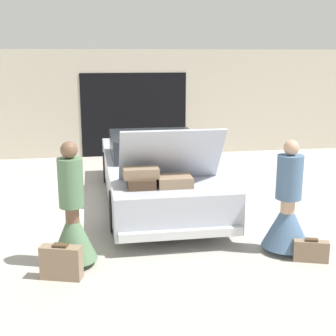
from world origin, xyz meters
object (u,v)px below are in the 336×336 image
(person_right, at_px, (287,213))
(suitcase_beside_left_person, at_px, (61,262))
(car, at_px, (156,171))
(suitcase_beside_right_person, at_px, (311,251))
(person_left, at_px, (73,222))

(person_right, height_order, suitcase_beside_left_person, person_right)
(car, bearing_deg, suitcase_beside_right_person, -61.16)
(person_left, relative_size, suitcase_beside_right_person, 3.48)
(suitcase_beside_right_person, bearing_deg, suitcase_beside_left_person, 179.23)
(person_right, relative_size, suitcase_beside_right_person, 3.35)
(suitcase_beside_right_person, bearing_deg, person_right, 117.04)
(car, distance_m, person_left, 2.93)
(suitcase_beside_left_person, relative_size, suitcase_beside_right_person, 1.12)
(car, xyz_separation_m, person_left, (-1.44, -2.55, 0.01))
(person_right, bearing_deg, person_left, 86.83)
(person_left, distance_m, person_right, 2.88)
(person_right, distance_m, suitcase_beside_left_person, 3.06)
(suitcase_beside_left_person, xyz_separation_m, suitcase_beside_right_person, (3.22, -0.04, -0.07))
(person_left, bearing_deg, suitcase_beside_right_person, 80.55)
(car, height_order, suitcase_beside_left_person, car)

